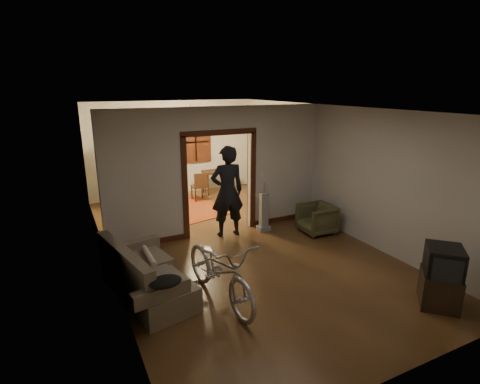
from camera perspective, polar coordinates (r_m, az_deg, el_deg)
floor at (r=8.01m, az=-0.96°, el=-7.75°), size 5.00×8.50×0.01m
ceiling at (r=7.35m, az=-1.06°, el=12.68°), size 5.00×8.50×0.01m
wall_back at (r=11.47m, az=-10.17°, el=6.56°), size 5.00×0.02×2.80m
wall_left at (r=6.91m, az=-20.11°, el=-0.30°), size 0.02×8.50×2.80m
wall_right at (r=8.88m, az=13.77°, el=3.67°), size 0.02×8.50×2.80m
partition_wall at (r=8.22m, az=-3.24°, el=3.14°), size 5.00×0.14×2.80m
door_casing at (r=8.29m, az=-3.21°, el=1.12°), size 1.74×0.20×2.32m
far_window at (r=11.62m, az=-6.81°, el=7.56°), size 0.98×0.06×1.28m
chandelier at (r=9.69m, az=-7.46°, el=10.67°), size 0.24×0.24×0.24m
light_switch at (r=8.64m, az=3.39°, el=2.75°), size 0.08×0.01×0.12m
sofa at (r=6.15m, az=-13.94°, el=-11.51°), size 1.21×2.00×0.86m
rolled_paper at (r=6.39m, az=-13.72°, el=-9.42°), size 0.09×0.73×0.09m
jacket at (r=5.26m, az=-11.33°, el=-13.25°), size 0.45×0.34×0.13m
bicycle at (r=5.82m, az=-3.08°, el=-11.69°), size 0.89×2.03×1.04m
armchair at (r=8.60m, az=11.61°, el=-4.02°), size 0.76×0.74×0.66m
tv_stand at (r=6.54m, az=28.10°, el=-12.95°), size 0.78×0.78×0.53m
crt_tv at (r=6.35m, az=28.63°, el=-9.39°), size 0.73×0.73×0.47m
vacuum at (r=8.53m, az=3.65°, el=-3.02°), size 0.32×0.28×0.90m
person at (r=8.09m, az=-1.95°, el=0.06°), size 0.78×0.55×2.01m
oriental_rug at (r=10.24m, az=-7.56°, el=-2.48°), size 2.05×2.42×0.02m
locker at (r=10.77m, az=-16.53°, el=2.44°), size 0.88×0.55×1.65m
globe at (r=10.58m, az=-17.01°, el=8.31°), size 0.26×0.26×0.26m
desk at (r=11.60m, az=-3.32°, el=1.56°), size 1.03×0.72×0.69m
desk_chair at (r=10.83m, az=-6.32°, el=0.85°), size 0.45×0.45×0.84m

